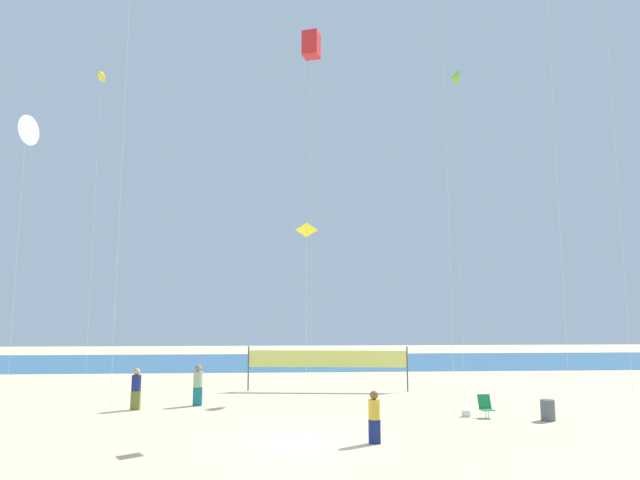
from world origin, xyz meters
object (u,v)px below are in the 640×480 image
Objects in this scene: kite_lime_delta at (454,79)px; kite_yellow_diamond at (306,231)px; beachgoer_mustard_shirt at (374,415)px; beachgoer_sage_shirt at (198,384)px; kite_red_box at (311,45)px; folding_beach_chair at (486,406)px; kite_white_delta at (26,131)px; beach_handbag at (466,414)px; trash_barrel at (548,410)px; beachgoer_navy_shirt at (136,387)px; volleyball_net at (327,360)px; kite_yellow_inflatable at (101,78)px.

kite_yellow_diamond is at bearing -126.17° from kite_lime_delta.
beachgoer_mustard_shirt is 0.22× the size of kite_yellow_diamond.
beachgoer_sage_shirt is 21.04m from kite_red_box.
kite_lime_delta is (3.21, 12.57, 19.45)m from folding_beach_chair.
kite_white_delta is at bearing -166.96° from kite_red_box.
kite_lime_delta reaches higher than beach_handbag.
folding_beach_chair is (12.11, -3.84, -0.52)m from beachgoer_sage_shirt.
trash_barrel is 0.04× the size of kite_lime_delta.
beachgoer_mustard_shirt is at bearing -116.56° from kite_lime_delta.
kite_yellow_diamond reaches higher than trash_barrel.
volleyball_net is at bearing -173.11° from beachgoer_navy_shirt.
beachgoer_navy_shirt is 2.24× the size of trash_barrel.
kite_yellow_diamond is (-1.63, -10.41, 5.65)m from volleyball_net.
trash_barrel is 28.04m from kite_white_delta.
beachgoer_sage_shirt is 21.35m from kite_yellow_inflatable.
volleyball_net is 22.72m from kite_yellow_inflatable.
beach_handbag is at bearing -57.86° from kite_red_box.
beachgoer_sage_shirt is at bearing -143.77° from volleyball_net.
kite_red_box is at bearing -165.72° from beachgoer_navy_shirt.
kite_yellow_diamond is at bearing 25.36° from beachgoer_mustard_shirt.
kite_yellow_inflatable is at bearing 165.61° from volleyball_net.
trash_barrel is 3.14m from beach_handbag.
volleyball_net reaches higher than trash_barrel.
beachgoer_navy_shirt is at bearing -151.43° from kite_lime_delta.
beachgoer_mustard_shirt is 28.57m from kite_yellow_inflatable.
kite_yellow_inflatable is (-13.26, 2.58, -1.41)m from kite_red_box.
beachgoer_navy_shirt is at bearing -60.56° from kite_yellow_inflatable.
beachgoer_mustard_shirt is at bearing -154.72° from trash_barrel.
volleyball_net is at bearing -12.92° from beachgoer_mustard_shirt.
beach_handbag is at bearing 159.99° from trash_barrel.
beachgoer_mustard_shirt is at bearing 116.80° from beachgoer_navy_shirt.
volleyball_net is at bearing -14.39° from kite_yellow_inflatable.
folding_beach_chair is (5.28, 4.40, -0.42)m from beachgoer_mustard_shirt.
folding_beach_chair is at bearing -104.30° from kite_lime_delta.
kite_red_box is 1.09× the size of kite_yellow_inflatable.
beach_handbag is (-2.94, 1.07, -0.27)m from trash_barrel.
kite_white_delta is (-15.82, -2.42, 11.93)m from volleyball_net.
volleyball_net is (-5.76, 8.49, 1.18)m from folding_beach_chair.
kite_yellow_inflatable is (-22.06, 12.99, 18.67)m from trash_barrel.
kite_white_delta reaches higher than beach_handbag.
kite_red_box is at bearing -11.02° from kite_yellow_inflatable.
beachgoer_sage_shirt is at bearing -133.93° from kite_red_box.
beachgoer_mustard_shirt is 0.12× the size of kite_white_delta.
volleyball_net is 0.43× the size of kite_lime_delta.
folding_beach_chair is at bearing 14.57° from kite_yellow_diamond.
beach_handbag is (5.00, -8.30, -1.51)m from volleyball_net.
kite_white_delta reaches higher than beachgoer_sage_shirt.
kite_white_delta is at bearing -171.30° from volleyball_net.
beachgoer_navy_shirt is at bearing 85.04° from beachgoer_sage_shirt.
beachgoer_navy_shirt is at bearing 146.69° from kite_yellow_diamond.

